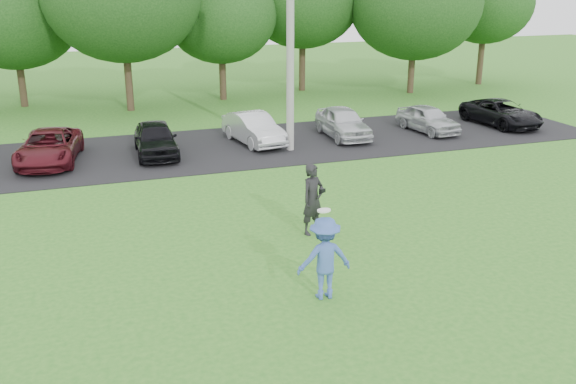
% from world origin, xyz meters
% --- Properties ---
extents(ground, '(100.00, 100.00, 0.00)m').
position_xyz_m(ground, '(0.00, 0.00, 0.00)').
color(ground, '#2B6F1F').
rests_on(ground, ground).
extents(parking_lot, '(32.00, 6.50, 0.03)m').
position_xyz_m(parking_lot, '(0.00, 13.00, 0.01)').
color(parking_lot, black).
rests_on(parking_lot, ground).
extents(utility_pole, '(0.28, 0.28, 9.24)m').
position_xyz_m(utility_pole, '(2.93, 11.82, 4.62)').
color(utility_pole, gray).
rests_on(utility_pole, ground).
extents(frisbee_player, '(1.16, 0.70, 1.94)m').
position_xyz_m(frisbee_player, '(-0.24, 0.51, 0.87)').
color(frisbee_player, '#3C5BA9').
rests_on(frisbee_player, ground).
extents(camera_bystander, '(0.79, 0.68, 1.84)m').
position_xyz_m(camera_bystander, '(0.77, 3.82, 0.92)').
color(camera_bystander, black).
rests_on(camera_bystander, ground).
extents(parked_cars, '(28.40, 4.84, 1.23)m').
position_xyz_m(parked_cars, '(-1.14, 12.98, 0.62)').
color(parked_cars, white).
rests_on(parked_cars, parking_lot).
extents(tree_row, '(42.39, 9.85, 8.64)m').
position_xyz_m(tree_row, '(1.51, 22.76, 4.91)').
color(tree_row, '#38281C').
rests_on(tree_row, ground).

